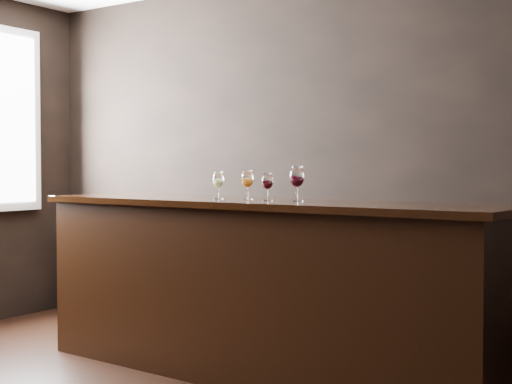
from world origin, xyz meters
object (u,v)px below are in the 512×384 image
Objects in this scene: glass_red_a at (267,182)px; glass_amber at (247,180)px; glass_red_b at (297,178)px; bar_counter at (257,292)px; glass_white at (218,181)px; back_bar_shelf at (202,271)px.

glass_amber is at bearing 168.24° from glass_red_a.
glass_red_b is (0.39, -0.04, 0.02)m from glass_amber.
bar_counter is 0.76m from glass_white.
bar_counter is at bearing 1.61° from glass_white.
back_bar_shelf is 1.30m from glass_white.
glass_white is at bearing -168.05° from glass_amber.
glass_red_a is (0.38, 0.01, -0.00)m from glass_white.
glass_red_a is at bearing 0.76° from bar_counter.
bar_counter is 1.11× the size of back_bar_shelf.
back_bar_shelf is at bearing 146.62° from bar_counter.
glass_red_a is (0.08, -0.00, 0.70)m from bar_counter.
back_bar_shelf is 1.72m from glass_red_b.
back_bar_shelf is 14.85× the size of glass_amber.
glass_amber is 0.18m from glass_red_a.
back_bar_shelf is 1.54m from glass_red_a.
bar_counter is at bearing 177.91° from glass_red_b.
glass_red_a reaches higher than bar_counter.
glass_white is 0.84× the size of glass_red_b.
glass_white is 0.38m from glass_red_a.
glass_amber reaches higher than glass_red_a.
glass_red_b is at bearing 0.59° from bar_counter.
glass_red_b reaches higher than glass_red_a.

